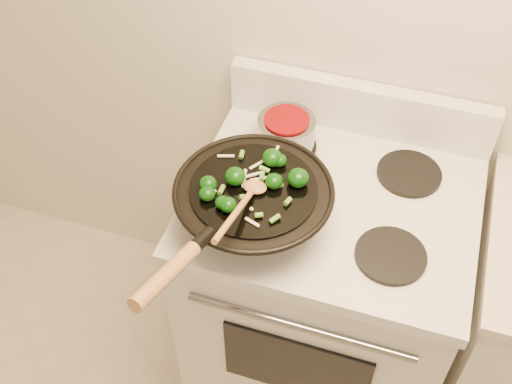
% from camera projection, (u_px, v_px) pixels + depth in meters
% --- Properties ---
extents(stove, '(0.78, 0.67, 1.08)m').
position_uv_depth(stove, '(322.00, 290.00, 2.07)').
color(stove, white).
rests_on(stove, ground).
extents(wok, '(0.40, 0.66, 0.24)m').
position_uv_depth(wok, '(253.00, 204.00, 1.62)').
color(wok, black).
rests_on(wok, stove).
extents(stirfry, '(0.25, 0.28, 0.05)m').
position_uv_depth(stirfry, '(255.00, 180.00, 1.57)').
color(stirfry, '#0B3809').
rests_on(stirfry, wok).
extents(wooden_spoon, '(0.06, 0.27, 0.09)m').
position_uv_depth(wooden_spoon, '(244.00, 201.00, 1.51)').
color(wooden_spoon, '#A16D3F').
rests_on(wooden_spoon, wok).
extents(saucepan, '(0.17, 0.27, 0.10)m').
position_uv_depth(saucepan, '(286.00, 132.00, 1.82)').
color(saucepan, gray).
rests_on(saucepan, stove).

